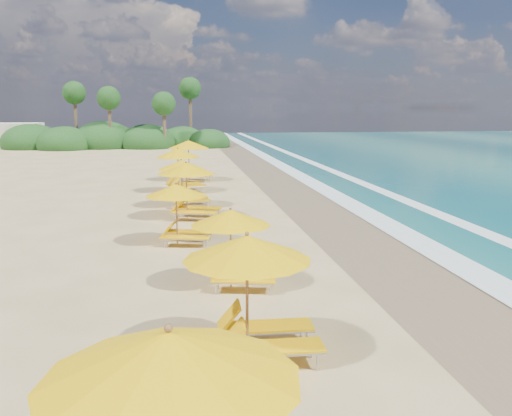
{
  "coord_description": "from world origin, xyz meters",
  "views": [
    {
      "loc": [
        -2.54,
        -17.38,
        4.52
      ],
      "look_at": [
        0.0,
        0.0,
        1.2
      ],
      "focal_mm": 37.23,
      "sensor_mm": 36.0,
      "label": 1
    }
  ],
  "objects": [
    {
      "name": "station_5",
      "position": [
        -2.07,
        4.33,
        1.34
      ],
      "size": [
        2.99,
        2.91,
        2.38
      ],
      "rotation": [
        0.0,
        0.0,
        -0.29
      ],
      "color": "olive",
      "rests_on": "ground"
    },
    {
      "name": "beach_building",
      "position": [
        -22.0,
        48.0,
        1.4
      ],
      "size": [
        7.0,
        5.0,
        2.8
      ],
      "primitive_type": "cube",
      "color": "beige",
      "rests_on": "ground"
    },
    {
      "name": "station_6",
      "position": [
        -2.25,
        7.1,
        1.25
      ],
      "size": [
        2.52,
        2.36,
        2.23
      ],
      "rotation": [
        0.0,
        0.0,
        0.08
      ],
      "color": "olive",
      "rests_on": "ground"
    },
    {
      "name": "ground",
      "position": [
        0.0,
        0.0,
        0.0
      ],
      "size": [
        160.0,
        160.0,
        0.0
      ],
      "primitive_type": "plane",
      "color": "#D0B67A",
      "rests_on": "ground"
    },
    {
      "name": "wet_sand",
      "position": [
        4.0,
        0.0,
        0.01
      ],
      "size": [
        4.0,
        160.0,
        0.01
      ],
      "primitive_type": "cube",
      "color": "#7A6549",
      "rests_on": "ground"
    },
    {
      "name": "treeline",
      "position": [
        -9.94,
        45.51,
        1.0
      ],
      "size": [
        25.8,
        8.8,
        9.74
      ],
      "color": "#163D14",
      "rests_on": "ground"
    },
    {
      "name": "station_8",
      "position": [
        -1.72,
        16.04,
        1.46
      ],
      "size": [
        3.34,
        3.27,
        2.61
      ],
      "rotation": [
        0.0,
        0.0,
        -0.34
      ],
      "color": "olive",
      "rests_on": "ground"
    },
    {
      "name": "station_2",
      "position": [
        -1.2,
        -8.32,
        1.33
      ],
      "size": [
        2.59,
        2.4,
        2.37
      ],
      "rotation": [
        0.0,
        0.0,
        -0.03
      ],
      "color": "olive",
      "rests_on": "ground"
    },
    {
      "name": "station_7",
      "position": [
        -2.39,
        11.57,
        1.36
      ],
      "size": [
        3.03,
        2.93,
        2.43
      ],
      "rotation": [
        0.0,
        0.0,
        0.26
      ],
      "color": "olive",
      "rests_on": "ground"
    },
    {
      "name": "surf_foam",
      "position": [
        6.7,
        0.0,
        0.03
      ],
      "size": [
        4.0,
        160.0,
        0.01
      ],
      "color": "white",
      "rests_on": "ground"
    },
    {
      "name": "station_4",
      "position": [
        -2.5,
        0.22,
        1.17
      ],
      "size": [
        2.56,
        2.47,
        2.09
      ],
      "rotation": [
        0.0,
        0.0,
        -0.23
      ],
      "color": "olive",
      "rests_on": "ground"
    },
    {
      "name": "station_3",
      "position": [
        -1.13,
        -4.43,
        1.16
      ],
      "size": [
        2.51,
        2.41,
        2.07
      ],
      "rotation": [
        0.0,
        0.0,
        -0.2
      ],
      "color": "olive",
      "rests_on": "ground"
    }
  ]
}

